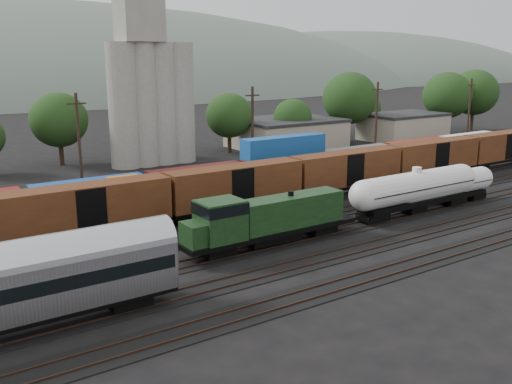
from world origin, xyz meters
TOP-DOWN VIEW (x-y plane):
  - ground at (0.00, 0.00)m, footprint 600.00×600.00m
  - tracks at (0.00, 0.00)m, footprint 180.00×33.20m
  - green_locomotive at (-5.05, -5.00)m, footprint 17.04×3.01m
  - tank_car_a at (14.23, -5.00)m, footprint 17.77×3.18m
  - tank_car_b at (19.10, -5.00)m, footprint 14.96×2.68m
  - orange_locomotive at (-7.28, 10.00)m, footprint 15.99×2.67m
  - boxcar_string at (6.21, 5.00)m, footprint 153.60×2.90m
  - container_wall at (-8.01, 15.00)m, footprint 160.00×2.60m
  - grain_silo at (3.28, 36.00)m, footprint 13.40×5.00m
  - industrial_sheds at (6.63, 35.25)m, footprint 119.38×17.26m
  - tree_band at (3.42, 36.83)m, footprint 166.54×21.10m
  - utility_poles at (0.00, 22.00)m, footprint 122.20×0.36m
  - distant_hills at (23.92, 260.00)m, footprint 860.00×286.00m

SIDE VIEW (x-z plane):
  - distant_hills at x=23.92m, z-range -85.56..44.44m
  - ground at x=0.00m, z-range 0.00..0.00m
  - tracks at x=0.00m, z-range -0.05..0.15m
  - container_wall at x=-8.01m, z-range -0.81..4.99m
  - orange_locomotive at x=-7.28m, z-range 0.30..4.30m
  - tank_car_b at x=19.10m, z-range 0.40..4.32m
  - industrial_sheds at x=6.63m, z-range 0.01..5.11m
  - green_locomotive at x=-5.05m, z-range 0.32..4.83m
  - tank_car_a at x=14.23m, z-range 0.43..5.09m
  - boxcar_string at x=6.21m, z-range 1.02..5.22m
  - utility_poles at x=0.00m, z-range 0.21..12.21m
  - tree_band at x=3.42m, z-range 0.71..13.86m
  - grain_silo at x=3.28m, z-range -3.24..25.76m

